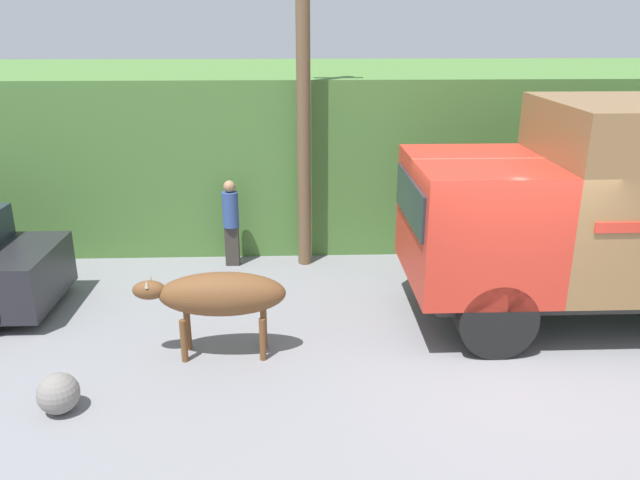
{
  "coord_description": "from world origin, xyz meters",
  "views": [
    {
      "loc": [
        -2.76,
        -7.39,
        4.34
      ],
      "look_at": [
        -2.44,
        0.69,
        1.49
      ],
      "focal_mm": 35.0,
      "sensor_mm": 36.0,
      "label": 1
    }
  ],
  "objects_px": {
    "utility_pole": "(303,71)",
    "roadside_rock": "(58,393)",
    "brown_cow": "(219,295)",
    "pedestrian_on_hill": "(231,219)"
  },
  "relations": [
    {
      "from": "utility_pole",
      "to": "roadside_rock",
      "type": "xyz_separation_m",
      "value": [
        -2.95,
        -4.67,
        -3.29
      ]
    },
    {
      "from": "brown_cow",
      "to": "utility_pole",
      "type": "height_order",
      "value": "utility_pole"
    },
    {
      "from": "brown_cow",
      "to": "pedestrian_on_hill",
      "type": "relative_size",
      "value": 1.25
    },
    {
      "from": "brown_cow",
      "to": "roadside_rock",
      "type": "xyz_separation_m",
      "value": [
        -1.76,
        -1.26,
        -0.65
      ]
    },
    {
      "from": "brown_cow",
      "to": "pedestrian_on_hill",
      "type": "bearing_deg",
      "value": 96.87
    },
    {
      "from": "utility_pole",
      "to": "roadside_rock",
      "type": "distance_m",
      "value": 6.42
    },
    {
      "from": "pedestrian_on_hill",
      "to": "utility_pole",
      "type": "height_order",
      "value": "utility_pole"
    },
    {
      "from": "pedestrian_on_hill",
      "to": "utility_pole",
      "type": "xyz_separation_m",
      "value": [
        1.36,
        0.04,
        2.62
      ]
    },
    {
      "from": "roadside_rock",
      "to": "pedestrian_on_hill",
      "type": "bearing_deg",
      "value": 71.0
    },
    {
      "from": "pedestrian_on_hill",
      "to": "roadside_rock",
      "type": "bearing_deg",
      "value": 72.68
    }
  ]
}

